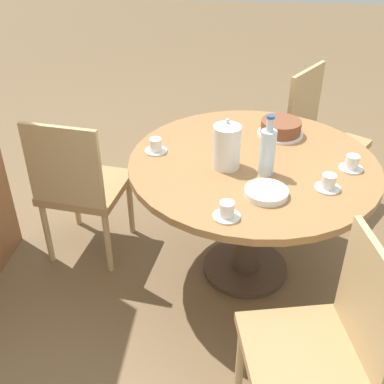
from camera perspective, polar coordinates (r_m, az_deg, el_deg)
name	(u,v)px	position (r m, az deg, el deg)	size (l,w,h in m)	color
ground_plane	(245,269)	(2.76, 6.27, -9.08)	(14.00, 14.00, 0.00)	brown
dining_table	(251,185)	(2.42, 7.06, 0.82)	(1.21, 1.21, 0.70)	#473828
chair_a	(80,185)	(2.65, -13.14, 0.77)	(0.47, 0.47, 0.87)	tan
chair_b	(322,345)	(1.85, 15.14, -17.06)	(0.50, 0.50, 0.87)	tan
chair_c	(320,136)	(3.21, 14.89, 6.48)	(0.58, 0.58, 0.87)	tan
coffee_pot	(227,145)	(2.24, 4.13, 5.54)	(0.13, 0.13, 0.25)	white
water_bottle	(267,151)	(2.20, 8.94, 4.84)	(0.07, 0.07, 0.29)	silver
cake_main	(281,128)	(2.61, 10.48, 7.46)	(0.24, 0.24, 0.08)	white
cup_a	(227,211)	(1.93, 4.14, -2.29)	(0.11, 0.11, 0.07)	silver
cup_b	(328,183)	(2.19, 15.86, 1.01)	(0.11, 0.11, 0.07)	silver
cup_c	(156,146)	(2.41, -4.32, 5.42)	(0.11, 0.11, 0.07)	silver
cup_d	(352,164)	(2.37, 18.41, 3.20)	(0.11, 0.11, 0.07)	silver
plate_stack	(266,192)	(2.09, 8.79, -0.05)	(0.19, 0.19, 0.03)	white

